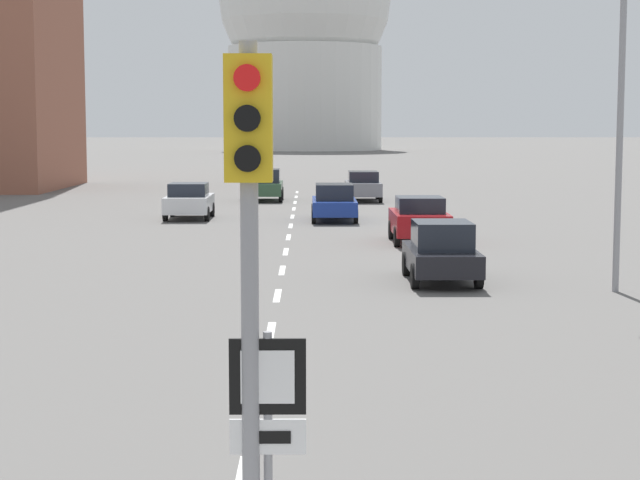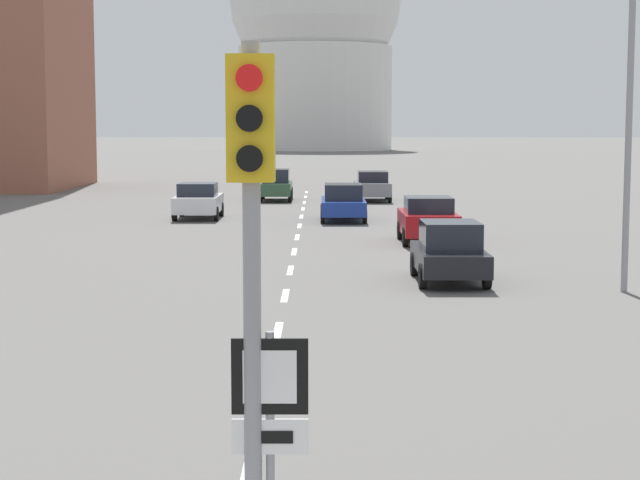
{
  "view_description": "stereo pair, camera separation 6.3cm",
  "coord_description": "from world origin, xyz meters",
  "px_view_note": "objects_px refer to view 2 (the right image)",
  "views": [
    {
      "loc": [
        0.77,
        -4.25,
        4.02
      ],
      "look_at": [
        0.86,
        4.97,
        3.04
      ],
      "focal_mm": 60.0,
      "sensor_mm": 36.0,
      "label": 1
    },
    {
      "loc": [
        0.83,
        -4.25,
        4.02
      ],
      "look_at": [
        0.86,
        4.97,
        3.04
      ],
      "focal_mm": 60.0,
      "sensor_mm": 36.0,
      "label": 2
    }
  ],
  "objects_px": {
    "sedan_near_right": "(340,202)",
    "sedan_distant_centre": "(195,201)",
    "route_sign_post": "(267,430)",
    "sedan_mid_centre": "(369,186)",
    "sedan_far_left": "(446,252)",
    "sedan_near_left": "(273,185)",
    "traffic_signal_centre_tall": "(248,226)",
    "street_lamp_right": "(615,69)",
    "sedan_far_right": "(425,219)"
  },
  "relations": [
    {
      "from": "sedan_near_right",
      "to": "sedan_far_left",
      "type": "relative_size",
      "value": 1.17
    },
    {
      "from": "sedan_near_right",
      "to": "sedan_far_left",
      "type": "height_order",
      "value": "sedan_far_left"
    },
    {
      "from": "route_sign_post",
      "to": "sedan_mid_centre",
      "type": "distance_m",
      "value": 49.78
    },
    {
      "from": "sedan_far_left",
      "to": "sedan_far_right",
      "type": "xyz_separation_m",
      "value": [
        0.39,
        9.39,
        0.04
      ]
    },
    {
      "from": "street_lamp_right",
      "to": "sedan_distant_centre",
      "type": "height_order",
      "value": "street_lamp_right"
    },
    {
      "from": "sedan_near_left",
      "to": "sedan_far_left",
      "type": "height_order",
      "value": "sedan_near_left"
    },
    {
      "from": "sedan_near_right",
      "to": "sedan_distant_centre",
      "type": "distance_m",
      "value": 6.39
    },
    {
      "from": "route_sign_post",
      "to": "sedan_mid_centre",
      "type": "bearing_deg",
      "value": 86.28
    },
    {
      "from": "street_lamp_right",
      "to": "sedan_distant_centre",
      "type": "relative_size",
      "value": 2.31
    },
    {
      "from": "street_lamp_right",
      "to": "sedan_mid_centre",
      "type": "height_order",
      "value": "street_lamp_right"
    },
    {
      "from": "route_sign_post",
      "to": "sedan_near_right",
      "type": "relative_size",
      "value": 0.53
    },
    {
      "from": "sedan_near_right",
      "to": "sedan_distant_centre",
      "type": "xyz_separation_m",
      "value": [
        -6.32,
        0.93,
        0.01
      ]
    },
    {
      "from": "traffic_signal_centre_tall",
      "to": "sedan_near_left",
      "type": "xyz_separation_m",
      "value": [
        -1.86,
        49.82,
        -2.4
      ]
    },
    {
      "from": "route_sign_post",
      "to": "sedan_near_right",
      "type": "bearing_deg",
      "value": 87.89
    },
    {
      "from": "sedan_near_right",
      "to": "sedan_distant_centre",
      "type": "height_order",
      "value": "sedan_near_right"
    },
    {
      "from": "sedan_near_left",
      "to": "sedan_mid_centre",
      "type": "xyz_separation_m",
      "value": [
        5.22,
        -0.14,
        -0.03
      ]
    },
    {
      "from": "traffic_signal_centre_tall",
      "to": "sedan_far_left",
      "type": "height_order",
      "value": "traffic_signal_centre_tall"
    },
    {
      "from": "sedan_mid_centre",
      "to": "sedan_near_left",
      "type": "bearing_deg",
      "value": 178.46
    },
    {
      "from": "sedan_mid_centre",
      "to": "sedan_distant_centre",
      "type": "relative_size",
      "value": 1.16
    },
    {
      "from": "traffic_signal_centre_tall",
      "to": "route_sign_post",
      "type": "height_order",
      "value": "traffic_signal_centre_tall"
    },
    {
      "from": "traffic_signal_centre_tall",
      "to": "sedan_distant_centre",
      "type": "distance_m",
      "value": 38.82
    },
    {
      "from": "traffic_signal_centre_tall",
      "to": "sedan_far_left",
      "type": "bearing_deg",
      "value": 78.63
    },
    {
      "from": "route_sign_post",
      "to": "sedan_far_right",
      "type": "xyz_separation_m",
      "value": [
        4.13,
        28.66,
        -0.82
      ]
    },
    {
      "from": "sedan_mid_centre",
      "to": "sedan_far_left",
      "type": "distance_m",
      "value": 30.41
    },
    {
      "from": "street_lamp_right",
      "to": "sedan_far_left",
      "type": "height_order",
      "value": "street_lamp_right"
    },
    {
      "from": "traffic_signal_centre_tall",
      "to": "sedan_distant_centre",
      "type": "bearing_deg",
      "value": 97.12
    },
    {
      "from": "sedan_far_left",
      "to": "sedan_distant_centre",
      "type": "distance_m",
      "value": 21.05
    },
    {
      "from": "sedan_mid_centre",
      "to": "sedan_far_left",
      "type": "xyz_separation_m",
      "value": [
        0.52,
        -30.41,
        -0.04
      ]
    },
    {
      "from": "route_sign_post",
      "to": "street_lamp_right",
      "type": "distance_m",
      "value": 19.54
    },
    {
      "from": "route_sign_post",
      "to": "sedan_far_right",
      "type": "relative_size",
      "value": 0.62
    },
    {
      "from": "street_lamp_right",
      "to": "sedan_near_right",
      "type": "relative_size",
      "value": 1.96
    },
    {
      "from": "route_sign_post",
      "to": "street_lamp_right",
      "type": "bearing_deg",
      "value": 66.87
    },
    {
      "from": "traffic_signal_centre_tall",
      "to": "sedan_far_right",
      "type": "xyz_separation_m",
      "value": [
        4.26,
        28.67,
        -2.43
      ]
    },
    {
      "from": "street_lamp_right",
      "to": "sedan_far_right",
      "type": "xyz_separation_m",
      "value": [
        -3.41,
        11.02,
        -4.56
      ]
    },
    {
      "from": "sedan_far_left",
      "to": "sedan_distant_centre",
      "type": "bearing_deg",
      "value": 114.36
    },
    {
      "from": "sedan_mid_centre",
      "to": "sedan_distant_centre",
      "type": "bearing_deg",
      "value": -126.0
    },
    {
      "from": "sedan_mid_centre",
      "to": "sedan_far_left",
      "type": "relative_size",
      "value": 1.15
    },
    {
      "from": "sedan_distant_centre",
      "to": "sedan_far_right",
      "type": "bearing_deg",
      "value": -47.16
    },
    {
      "from": "street_lamp_right",
      "to": "sedan_near_right",
      "type": "height_order",
      "value": "street_lamp_right"
    },
    {
      "from": "sedan_near_right",
      "to": "sedan_distant_centre",
      "type": "relative_size",
      "value": 1.18
    },
    {
      "from": "route_sign_post",
      "to": "traffic_signal_centre_tall",
      "type": "bearing_deg",
      "value": -174.46
    },
    {
      "from": "sedan_mid_centre",
      "to": "sedan_far_left",
      "type": "bearing_deg",
      "value": -89.03
    },
    {
      "from": "route_sign_post",
      "to": "sedan_near_left",
      "type": "relative_size",
      "value": 0.6
    },
    {
      "from": "traffic_signal_centre_tall",
      "to": "route_sign_post",
      "type": "xyz_separation_m",
      "value": [
        0.13,
        0.01,
        -1.61
      ]
    },
    {
      "from": "sedan_distant_centre",
      "to": "sedan_near_right",
      "type": "bearing_deg",
      "value": -8.33
    },
    {
      "from": "sedan_distant_centre",
      "to": "route_sign_post",
      "type": "bearing_deg",
      "value": -82.68
    },
    {
      "from": "sedan_near_left",
      "to": "sedan_far_right",
      "type": "height_order",
      "value": "sedan_near_left"
    },
    {
      "from": "sedan_distant_centre",
      "to": "street_lamp_right",
      "type": "bearing_deg",
      "value": -59.05
    },
    {
      "from": "street_lamp_right",
      "to": "sedan_near_right",
      "type": "distance_m",
      "value": 21.3
    },
    {
      "from": "sedan_near_right",
      "to": "sedan_distant_centre",
      "type": "bearing_deg",
      "value": 171.67
    }
  ]
}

